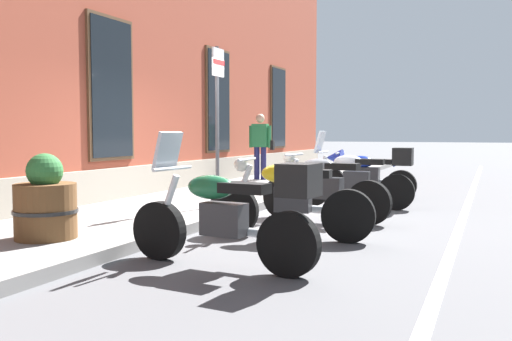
% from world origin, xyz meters
% --- Properties ---
extents(ground_plane, '(140.00, 140.00, 0.00)m').
position_xyz_m(ground_plane, '(0.00, 0.00, 0.00)').
color(ground_plane, '#4C4C4F').
extents(sidewalk, '(30.56, 2.61, 0.14)m').
position_xyz_m(sidewalk, '(0.00, 1.31, 0.07)').
color(sidewalk, slate).
rests_on(sidewalk, ground_plane).
extents(lane_stripe, '(30.56, 0.12, 0.01)m').
position_xyz_m(lane_stripe, '(0.00, -3.20, 0.00)').
color(lane_stripe, silver).
rests_on(lane_stripe, ground_plane).
extents(motorcycle_green_touring, '(0.63, 2.11, 1.34)m').
position_xyz_m(motorcycle_green_touring, '(-3.17, -1.27, 0.56)').
color(motorcycle_green_touring, black).
rests_on(motorcycle_green_touring, ground_plane).
extents(motorcycle_yellow_naked, '(0.62, 2.13, 1.01)m').
position_xyz_m(motorcycle_yellow_naked, '(-1.51, -1.26, 0.49)').
color(motorcycle_yellow_naked, black).
rests_on(motorcycle_yellow_naked, ground_plane).
extents(motorcycle_grey_naked, '(0.62, 2.02, 1.01)m').
position_xyz_m(motorcycle_grey_naked, '(-0.03, -1.29, 0.50)').
color(motorcycle_grey_naked, black).
rests_on(motorcycle_grey_naked, ground_plane).
extents(motorcycle_silver_touring, '(0.62, 2.10, 1.36)m').
position_xyz_m(motorcycle_silver_touring, '(1.62, -1.48, 0.57)').
color(motorcycle_silver_touring, black).
rests_on(motorcycle_silver_touring, ground_plane).
extents(motorcycle_blue_sport, '(0.62, 2.00, 1.00)m').
position_xyz_m(motorcycle_blue_sport, '(3.01, -1.19, 0.55)').
color(motorcycle_blue_sport, black).
rests_on(motorcycle_blue_sport, ground_plane).
extents(pedestrian_striped_shirt, '(0.22, 0.66, 1.66)m').
position_xyz_m(pedestrian_striped_shirt, '(4.89, 1.80, 1.07)').
color(pedestrian_striped_shirt, '#1E1E4C').
rests_on(pedestrian_striped_shirt, sidewalk).
extents(parking_sign, '(0.36, 0.07, 2.55)m').
position_xyz_m(parking_sign, '(-0.09, 0.44, 1.78)').
color(parking_sign, '#4C4C51').
rests_on(parking_sign, sidewalk).
extents(barrel_planter, '(0.71, 0.71, 0.96)m').
position_xyz_m(barrel_planter, '(-3.23, 1.00, 0.53)').
color(barrel_planter, brown).
rests_on(barrel_planter, sidewalk).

